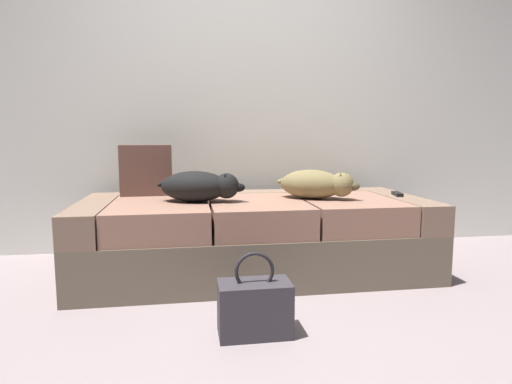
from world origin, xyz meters
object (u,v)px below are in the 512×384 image
Objects in this scene: dog_tan at (316,184)px; tv_remote at (397,194)px; handbag at (255,307)px; throw_pillow at (146,170)px; dog_dark at (200,186)px; couch at (255,236)px.

tv_remote is (0.58, 0.06, -0.08)m from dog_tan.
dog_tan is 1.35× the size of handbag.
handbag is at bearing -122.45° from dog_tan.
throw_pillow is 0.90× the size of handbag.
dog_dark is 1.45× the size of handbag.
couch is at bearing -167.86° from tv_remote.
dog_tan reaches higher than couch.
dog_dark is at bearing 104.01° from handbag.
throw_pillow reaches higher than couch.
dog_tan is 0.59m from tv_remote.
dog_tan is at bearing -8.94° from couch.
tv_remote is 1.70m from throw_pillow.
handbag is (0.21, -0.83, -0.45)m from dog_dark.
dog_dark is 3.66× the size of tv_remote.
dog_dark is 1.33m from tv_remote.
throw_pillow is (-1.09, 0.34, 0.08)m from dog_tan.
couch is at bearing -21.72° from throw_pillow.
dog_dark reaches higher than handbag.
dog_tan is 1.50× the size of throw_pillow.
couch is 0.52m from dog_tan.
throw_pillow reaches higher than tv_remote.
dog_dark is 1.07× the size of dog_tan.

